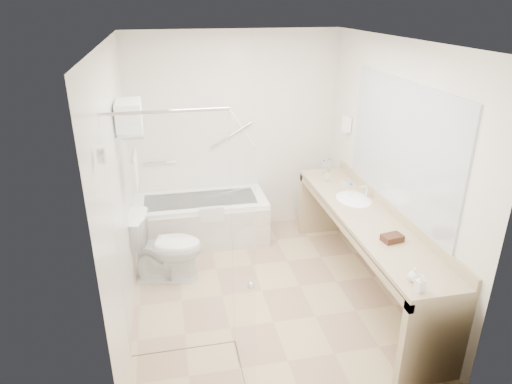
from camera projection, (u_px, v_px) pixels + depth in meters
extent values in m
plane|color=tan|center=(262.00, 291.00, 4.77)|extent=(3.20, 3.20, 0.00)
cube|color=white|center=(263.00, 40.00, 3.79)|extent=(2.60, 3.20, 0.10)
cube|color=beige|center=(235.00, 134.00, 5.72)|extent=(2.60, 0.10, 2.50)
cube|color=beige|center=(318.00, 272.00, 2.84)|extent=(2.60, 0.10, 2.50)
cube|color=beige|center=(119.00, 191.00, 4.04)|extent=(0.10, 3.20, 2.50)
cube|color=beige|center=(390.00, 170.00, 4.52)|extent=(0.10, 3.20, 2.50)
cube|color=white|center=(201.00, 219.00, 5.70)|extent=(1.60, 0.70, 0.55)
cube|color=beige|center=(204.00, 234.00, 5.38)|extent=(1.60, 0.02, 0.50)
cube|color=silver|center=(212.00, 214.00, 5.31)|extent=(0.28, 0.06, 0.18)
cylinder|color=silver|center=(160.00, 163.00, 5.63)|extent=(0.40, 0.03, 0.03)
cylinder|color=silver|center=(232.00, 135.00, 5.68)|extent=(0.53, 0.03, 0.33)
cube|color=silver|center=(176.00, 244.00, 3.57)|extent=(0.90, 0.01, 2.10)
cube|color=silver|center=(242.00, 268.00, 3.25)|extent=(0.02, 0.90, 2.10)
cylinder|color=silver|center=(165.00, 112.00, 3.16)|extent=(0.90, 0.02, 0.02)
sphere|color=silver|center=(251.00, 286.00, 3.14)|extent=(0.05, 0.05, 0.05)
cylinder|color=silver|center=(101.00, 156.00, 2.74)|extent=(0.04, 0.10, 0.10)
cube|color=silver|center=(131.00, 130.00, 4.20)|extent=(0.24, 0.55, 0.02)
cylinder|color=silver|center=(133.00, 153.00, 4.29)|extent=(0.02, 0.55, 0.02)
cube|color=silver|center=(135.00, 169.00, 4.35)|extent=(0.03, 0.42, 0.32)
cube|color=silver|center=(130.00, 124.00, 4.18)|extent=(0.22, 0.40, 0.08)
cube|color=silver|center=(129.00, 115.00, 4.14)|extent=(0.22, 0.40, 0.08)
cube|color=silver|center=(128.00, 106.00, 4.11)|extent=(0.22, 0.40, 0.08)
cube|color=tan|center=(367.00, 218.00, 4.50)|extent=(0.55, 2.70, 0.05)
cube|color=tan|center=(392.00, 208.00, 4.52)|extent=(0.03, 2.70, 0.10)
cube|color=tan|center=(342.00, 225.00, 4.48)|extent=(0.04, 2.70, 0.08)
cube|color=tan|center=(433.00, 342.00, 3.49)|extent=(0.55, 0.08, 0.80)
cube|color=tan|center=(320.00, 203.00, 5.85)|extent=(0.55, 0.08, 0.80)
ellipsoid|color=white|center=(353.00, 201.00, 4.87)|extent=(0.40, 0.52, 0.14)
cylinder|color=silver|center=(367.00, 191.00, 4.86)|extent=(0.03, 0.03, 0.14)
cube|color=#B1B6BE|center=(400.00, 146.00, 4.27)|extent=(0.02, 2.00, 1.20)
cube|color=white|center=(347.00, 124.00, 5.38)|extent=(0.08, 0.10, 0.18)
imported|color=white|center=(166.00, 247.00, 4.85)|extent=(0.85, 0.59, 0.76)
cube|color=#452918|center=(392.00, 238.00, 4.01)|extent=(0.20, 0.15, 0.06)
imported|color=white|center=(419.00, 287.00, 3.33)|extent=(0.09, 0.15, 0.06)
imported|color=white|center=(414.00, 276.00, 3.44)|extent=(0.13, 0.14, 0.09)
cylinder|color=silver|center=(350.00, 192.00, 4.80)|extent=(0.06, 0.06, 0.17)
cylinder|color=blue|center=(351.00, 184.00, 4.77)|extent=(0.03, 0.03, 0.02)
cylinder|color=silver|center=(324.00, 167.00, 5.56)|extent=(0.05, 0.05, 0.15)
cylinder|color=blue|center=(324.00, 160.00, 5.53)|extent=(0.03, 0.03, 0.02)
cylinder|color=silver|center=(329.00, 166.00, 5.60)|extent=(0.05, 0.05, 0.15)
cylinder|color=blue|center=(330.00, 159.00, 5.57)|extent=(0.03, 0.03, 0.02)
cylinder|color=silver|center=(328.00, 177.00, 5.32)|extent=(0.09, 0.09, 0.09)
cylinder|color=silver|center=(343.00, 187.00, 5.04)|extent=(0.08, 0.08, 0.10)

